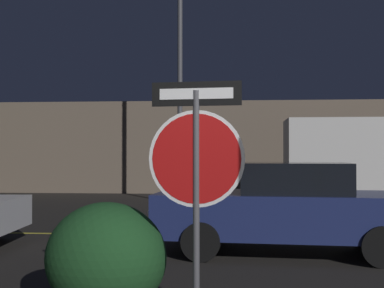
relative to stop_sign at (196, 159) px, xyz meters
The scene contains 6 objects.
road_center_stripe 6.09m from the stop_sign, 87.60° to the left, with size 42.44×0.12×0.01m, color gold.
stop_sign is the anchor object (origin of this frame).
hedge_bush_2 1.51m from the stop_sign, 150.07° to the left, with size 1.24×1.06×1.14m, color #19421E.
passing_car_3 4.28m from the stop_sign, 72.95° to the left, with size 4.45×2.11×1.49m.
street_lamp 13.12m from the stop_sign, 96.65° to the left, with size 0.53×0.53×8.16m.
building_backdrop 18.82m from the stop_sign, 83.94° to the left, with size 29.35×3.83×3.79m, color #6B5B4C.
Camera 1 is at (0.11, -3.36, 1.64)m, focal length 50.00 mm.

